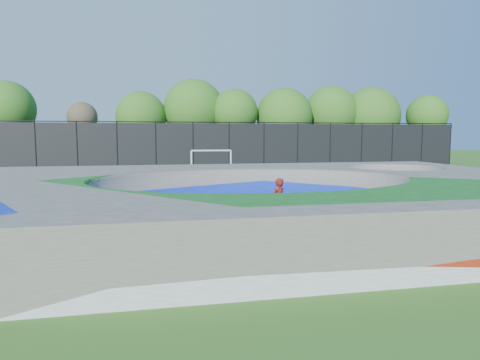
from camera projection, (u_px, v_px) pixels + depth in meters
name	position (u px, v px, depth m)	size (l,w,h in m)	color
ground	(253.00, 221.00, 14.77)	(120.00, 120.00, 0.00)	#2F5E1A
skate_deck	(253.00, 199.00, 14.69)	(22.00, 14.00, 1.50)	gray
skater	(278.00, 202.00, 13.76)	(0.57, 0.38, 1.57)	red
skateboard	(278.00, 226.00, 13.84)	(0.78, 0.22, 0.05)	black
soccer_goal	(211.00, 158.00, 30.02)	(2.91, 0.12, 1.92)	silver
fence	(193.00, 145.00, 34.99)	(48.09, 0.09, 4.04)	black
treeline	(202.00, 112.00, 39.44)	(52.82, 7.36, 8.29)	#3F301F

